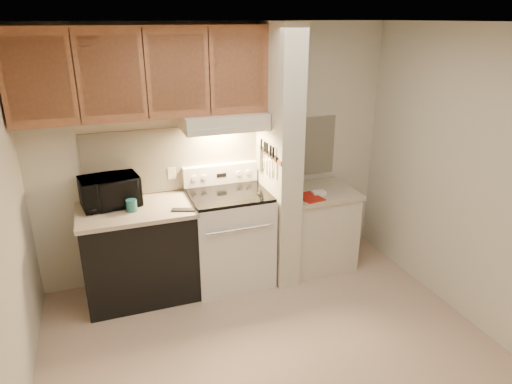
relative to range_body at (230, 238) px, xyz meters
name	(u,v)px	position (x,y,z in m)	size (l,w,h in m)	color
floor	(271,349)	(0.00, -1.16, -0.46)	(3.60, 3.60, 0.00)	tan
ceiling	(276,22)	(0.00, -1.16, 2.04)	(3.60, 3.60, 0.00)	white
wall_back	(218,153)	(0.00, 0.34, 0.79)	(3.60, 0.02, 2.50)	beige
wall_right	(472,180)	(1.80, -1.16, 0.79)	(0.02, 3.00, 2.50)	beige
backsplash	(219,155)	(0.00, 0.33, 0.78)	(2.60, 0.02, 0.63)	#ECE3C2
range_body	(230,238)	(0.00, 0.00, 0.00)	(0.76, 0.65, 0.92)	silver
oven_window	(239,249)	(0.00, -0.32, 0.04)	(0.50, 0.01, 0.30)	black
oven_handle	(240,229)	(0.00, -0.35, 0.26)	(0.02, 0.02, 0.65)	silver
cooktop	(229,194)	(0.00, 0.00, 0.48)	(0.74, 0.64, 0.03)	black
range_backguard	(220,174)	(0.00, 0.28, 0.59)	(0.76, 0.08, 0.20)	silver
range_display	(222,175)	(0.00, 0.24, 0.59)	(0.10, 0.01, 0.04)	black
range_knob_left_outer	(194,178)	(-0.28, 0.24, 0.59)	(0.05, 0.05, 0.02)	silver
range_knob_left_inner	(204,177)	(-0.18, 0.24, 0.59)	(0.05, 0.05, 0.02)	silver
range_knob_right_inner	(239,173)	(0.18, 0.24, 0.59)	(0.05, 0.05, 0.02)	silver
range_knob_right_outer	(248,172)	(0.28, 0.24, 0.59)	(0.05, 0.05, 0.02)	silver
dishwasher_front	(140,254)	(-0.88, 0.01, -0.03)	(1.00, 0.63, 0.87)	black
left_countertop	(136,210)	(-0.88, 0.01, 0.43)	(1.04, 0.67, 0.04)	#BBAC92
spoon_rest	(183,210)	(-0.48, -0.19, 0.46)	(0.21, 0.07, 0.01)	black
teal_jar	(132,205)	(-0.91, -0.05, 0.50)	(0.10, 0.10, 0.11)	#1B565A
outlet	(172,173)	(-0.48, 0.32, 0.64)	(0.08, 0.01, 0.12)	beige
microwave	(110,191)	(-1.08, 0.15, 0.59)	(0.51, 0.34, 0.28)	black
partition_pillar	(278,158)	(0.51, -0.01, 0.79)	(0.22, 0.70, 2.50)	beige
pillar_trim	(267,154)	(0.39, -0.01, 0.84)	(0.01, 0.70, 0.04)	#995C3A
knife_strip	(269,153)	(0.39, -0.06, 0.86)	(0.02, 0.42, 0.04)	black
knife_blade_a	(274,169)	(0.38, -0.23, 0.76)	(0.01, 0.04, 0.16)	silver
knife_handle_a	(273,152)	(0.38, -0.20, 0.91)	(0.02, 0.02, 0.10)	black
knife_blade_b	(270,167)	(0.38, -0.12, 0.75)	(0.01, 0.04, 0.18)	silver
knife_handle_b	(271,151)	(0.38, -0.14, 0.91)	(0.02, 0.02, 0.10)	black
knife_blade_c	(267,165)	(0.38, -0.05, 0.74)	(0.01, 0.04, 0.20)	silver
knife_handle_c	(267,148)	(0.38, -0.04, 0.91)	(0.02, 0.02, 0.10)	black
knife_blade_d	(264,161)	(0.38, 0.04, 0.76)	(0.01, 0.04, 0.16)	silver
knife_handle_d	(265,147)	(0.38, 0.01, 0.91)	(0.02, 0.02, 0.10)	black
knife_blade_e	(261,160)	(0.38, 0.12, 0.75)	(0.01, 0.04, 0.18)	silver
knife_handle_e	(261,144)	(0.38, 0.11, 0.91)	(0.02, 0.02, 0.10)	black
oven_mitt	(260,158)	(0.38, 0.17, 0.76)	(0.03, 0.10, 0.25)	slate
right_cab_base	(317,229)	(0.97, -0.01, -0.06)	(0.70, 0.60, 0.81)	beige
right_countertop	(319,192)	(0.97, -0.01, 0.37)	(0.74, 0.64, 0.04)	#BBAC92
red_folder	(309,197)	(0.79, -0.16, 0.39)	(0.20, 0.28, 0.01)	#A61A0E
white_box	(319,193)	(0.92, -0.11, 0.41)	(0.13, 0.09, 0.04)	white
range_hood	(223,121)	(0.00, 0.12, 1.17)	(0.78, 0.44, 0.15)	beige
hood_lip	(230,130)	(0.00, -0.08, 1.12)	(0.78, 0.04, 0.06)	beige
upper_cabinets	(143,72)	(-0.69, 0.17, 1.62)	(2.18, 0.33, 0.77)	#995C3A
cab_door_a	(38,79)	(-1.51, 0.01, 1.62)	(0.46, 0.01, 0.63)	#995C3A
cab_gap_a	(75,77)	(-1.23, 0.01, 1.62)	(0.01, 0.01, 0.73)	black
cab_door_b	(111,76)	(-0.96, 0.01, 1.62)	(0.46, 0.01, 0.63)	#995C3A
cab_gap_b	(145,75)	(-0.69, 0.01, 1.62)	(0.01, 0.01, 0.73)	black
cab_door_c	(178,73)	(-0.42, 0.01, 1.62)	(0.46, 0.01, 0.63)	#995C3A
cab_gap_c	(209,72)	(-0.14, 0.01, 1.62)	(0.01, 0.01, 0.73)	black
cab_door_d	(239,71)	(0.13, 0.01, 1.62)	(0.46, 0.01, 0.63)	#995C3A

